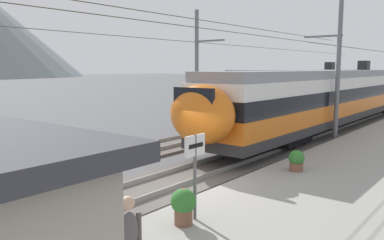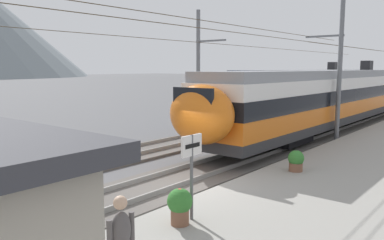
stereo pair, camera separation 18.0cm
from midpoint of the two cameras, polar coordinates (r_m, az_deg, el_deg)
name	(u,v)px [view 2 (the right image)]	position (r m, az deg, el deg)	size (l,w,h in m)	color
ground_plane	(185,193)	(12.80, -0.58, -10.60)	(400.00, 400.00, 0.00)	#565659
platform_slab	(309,219)	(10.70, 17.21, -13.62)	(120.00, 6.26, 0.37)	gray
track_near	(162,185)	(13.43, -3.99, -9.42)	(120.00, 3.00, 0.28)	#5B5651
track_far	(82,164)	(16.78, -15.38, -6.22)	(120.00, 3.00, 0.28)	#5B5651
train_near_platform	(342,94)	(28.28, 21.21, 3.50)	(32.25, 3.01, 4.27)	#2D2D30
train_far_track	(314,89)	(35.75, 17.50, 4.40)	(25.73, 3.01, 4.27)	#2D2D30
catenary_mast_mid	(338,63)	(22.12, 20.67, 7.80)	(44.52, 2.07, 8.28)	slate
catenary_mast_far_side	(200,69)	(24.57, 1.39, 7.45)	(44.52, 2.21, 7.54)	slate
platform_sign	(192,158)	(9.31, 0.50, -5.52)	(0.70, 0.08, 2.06)	#59595B
potted_plant_platform_edge	(296,160)	(14.38, 15.25, -5.64)	(0.56, 0.56, 0.75)	brown
potted_plant_by_shelter	(180,204)	(9.28, -1.22, -12.11)	(0.60, 0.60, 0.86)	brown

